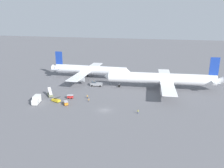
% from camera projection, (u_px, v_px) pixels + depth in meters
% --- Properties ---
extents(ground_plane, '(600.00, 600.00, 0.00)m').
position_uv_depth(ground_plane, '(105.00, 110.00, 91.70)').
color(ground_plane, slate).
extents(airliner_at_gate_left, '(49.36, 47.75, 15.74)m').
position_uv_depth(airliner_at_gate_left, '(89.00, 70.00, 136.74)').
color(airliner_at_gate_left, white).
rests_on(airliner_at_gate_left, ground).
extents(airliner_being_pushed, '(59.63, 48.95, 17.47)m').
position_uv_depth(airliner_being_pushed, '(162.00, 79.00, 116.10)').
color(airliner_being_pushed, white).
rests_on(airliner_being_pushed, ground).
extents(pushback_tug, '(9.61, 3.17, 3.04)m').
position_uv_depth(pushback_tug, '(96.00, 84.00, 122.73)').
color(pushback_tug, gray).
rests_on(pushback_tug, ground).
extents(gse_baggage_cart_trailing, '(3.01, 2.14, 1.71)m').
position_uv_depth(gse_baggage_cart_trailing, '(70.00, 97.00, 104.21)').
color(gse_baggage_cart_trailing, red).
rests_on(gse_baggage_cart_trailing, ground).
extents(gse_belt_loader_portside, '(5.04, 3.09, 3.02)m').
position_uv_depth(gse_belt_loader_portside, '(56.00, 100.00, 100.23)').
color(gse_belt_loader_portside, gold).
rests_on(gse_belt_loader_portside, ground).
extents(gse_catering_truck_tall, '(3.63, 6.23, 3.50)m').
position_uv_depth(gse_catering_truck_tall, '(36.00, 100.00, 98.02)').
color(gse_catering_truck_tall, silver).
rests_on(gse_catering_truck_tall, ground).
extents(gse_stair_truck_yellow, '(4.38, 4.76, 4.06)m').
position_uv_depth(gse_stair_truck_yellow, '(50.00, 94.00, 106.99)').
color(gse_stair_truck_yellow, '#666B4C').
rests_on(gse_stair_truck_yellow, ground).
extents(gse_baggage_cart_near_cluster, '(2.82, 3.15, 1.71)m').
position_uv_depth(gse_baggage_cart_near_cluster, '(66.00, 103.00, 96.60)').
color(gse_baggage_cart_near_cluster, orange).
rests_on(gse_baggage_cart_near_cluster, ground).
extents(ground_crew_marshaller_foreground, '(0.36, 0.36, 1.68)m').
position_uv_depth(ground_crew_marshaller_foreground, '(87.00, 97.00, 104.40)').
color(ground_crew_marshaller_foreground, black).
rests_on(ground_crew_marshaller_foreground, ground).
extents(ground_crew_ramp_agent_by_cones, '(0.36, 0.50, 1.57)m').
position_uv_depth(ground_crew_ramp_agent_by_cones, '(89.00, 100.00, 100.13)').
color(ground_crew_ramp_agent_by_cones, '#4C4C51').
rests_on(ground_crew_ramp_agent_by_cones, ground).
extents(ground_crew_wing_walker_right, '(0.36, 0.49, 1.58)m').
position_uv_depth(ground_crew_wing_walker_right, '(138.00, 112.00, 88.18)').
color(ground_crew_wing_walker_right, '#2D3351').
rests_on(ground_crew_wing_walker_right, ground).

